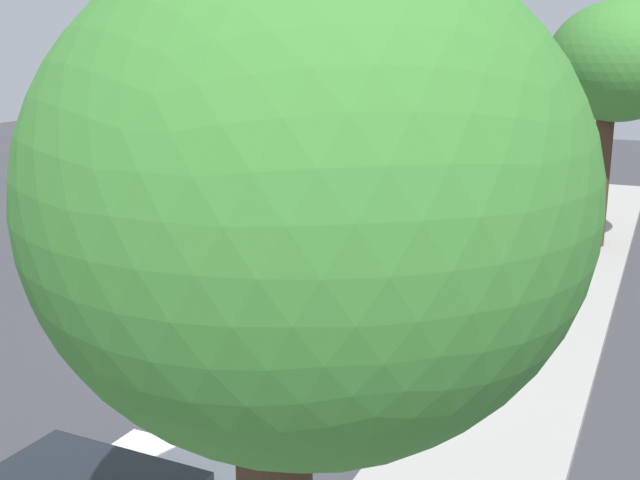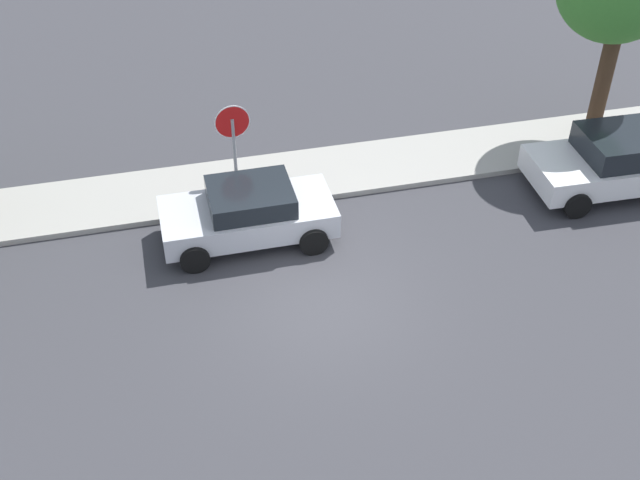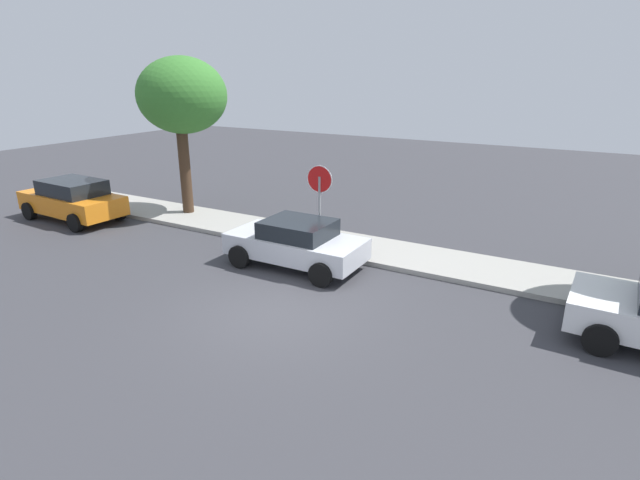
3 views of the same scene
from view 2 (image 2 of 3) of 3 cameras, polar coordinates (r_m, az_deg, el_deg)
The scene contains 5 objects.
ground_plane at distance 16.40m, azimuth 0.25°, elevation -4.47°, with size 60.00×60.00×0.00m, color #38383D.
sidewalk_curb at distance 19.85m, azimuth -2.91°, elevation 4.38°, with size 32.00×2.14×0.14m, color #9E9B93.
stop_sign at distance 18.19m, azimuth -6.17°, elevation 7.24°, with size 0.81×0.08×2.62m.
parked_car_silver at distance 17.68m, azimuth -5.11°, elevation 1.94°, with size 3.81×1.94×1.33m.
parked_car_white at distance 20.55m, azimuth 20.61°, elevation 5.35°, with size 4.32×2.22×1.49m.
Camera 2 is at (-2.92, -11.67, 11.15)m, focal length 45.00 mm.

